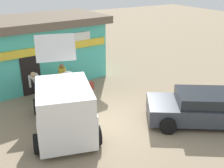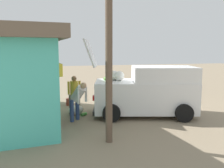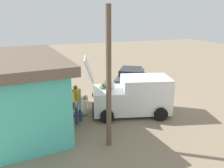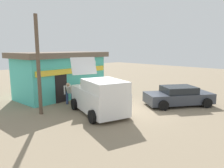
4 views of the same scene
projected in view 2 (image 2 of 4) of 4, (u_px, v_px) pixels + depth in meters
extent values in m
plane|color=gray|center=(139.00, 103.00, 11.96)|extent=(60.00, 60.00, 0.00)
cube|color=#4CC6B7|center=(6.00, 81.00, 8.92)|extent=(6.45, 3.60, 2.97)
cube|color=yellow|center=(50.00, 65.00, 9.39)|extent=(5.91, 0.58, 0.36)
cube|color=black|center=(53.00, 96.00, 8.49)|extent=(0.90, 0.13, 2.00)
cube|color=white|center=(46.00, 56.00, 10.61)|extent=(1.50, 0.18, 0.60)
cube|color=brown|center=(4.00, 36.00, 8.68)|extent=(7.07, 4.23, 0.38)
cube|color=white|center=(144.00, 96.00, 9.66)|extent=(2.83, 4.31, 1.22)
cube|color=white|center=(164.00, 74.00, 9.54)|extent=(2.35, 2.84, 0.59)
cube|color=black|center=(193.00, 75.00, 9.54)|extent=(1.52, 0.50, 0.45)
cube|color=white|center=(91.00, 53.00, 9.42)|extent=(1.70, 0.87, 1.09)
ellipsoid|color=silver|center=(114.00, 75.00, 9.89)|extent=(0.48, 0.40, 0.40)
ellipsoid|color=silver|center=(119.00, 76.00, 9.68)|extent=(0.48, 0.40, 0.40)
cylinder|color=#5AB63B|center=(108.00, 79.00, 9.82)|extent=(0.22, 0.15, 0.12)
cylinder|color=olive|center=(111.00, 78.00, 9.91)|extent=(0.29, 0.26, 0.14)
cylinder|color=#5F9442|center=(106.00, 79.00, 9.70)|extent=(0.29, 0.18, 0.16)
cylinder|color=#5E8E40|center=(108.00, 78.00, 9.94)|extent=(0.32, 0.29, 0.15)
cube|color=black|center=(95.00, 108.00, 9.74)|extent=(1.69, 0.55, 0.16)
cube|color=red|center=(93.00, 98.00, 8.95)|extent=(0.15, 0.10, 0.20)
cube|color=red|center=(96.00, 91.00, 10.36)|extent=(0.15, 0.10, 0.20)
cylinder|color=black|center=(184.00, 113.00, 8.75)|extent=(0.39, 0.71, 0.67)
cylinder|color=black|center=(171.00, 102.00, 10.70)|extent=(0.39, 0.71, 0.67)
cylinder|color=black|center=(111.00, 113.00, 8.76)|extent=(0.39, 0.71, 0.67)
cylinder|color=black|center=(112.00, 102.00, 10.70)|extent=(0.39, 0.71, 0.67)
cube|color=#383D47|center=(148.00, 85.00, 14.91)|extent=(4.50, 3.79, 0.65)
cube|color=#1E2328|center=(148.00, 76.00, 14.83)|extent=(2.54, 2.41, 0.42)
cylinder|color=black|center=(165.00, 85.00, 16.01)|extent=(0.63, 0.52, 0.61)
cylinder|color=black|center=(137.00, 84.00, 16.58)|extent=(0.63, 0.52, 0.61)
cylinder|color=black|center=(160.00, 92.00, 13.29)|extent=(0.63, 0.52, 0.61)
cylinder|color=black|center=(127.00, 91.00, 13.87)|extent=(0.63, 0.52, 0.61)
cylinder|color=#726047|center=(78.00, 103.00, 10.04)|extent=(0.15, 0.15, 0.80)
cylinder|color=#726047|center=(71.00, 104.00, 9.89)|extent=(0.15, 0.15, 0.80)
cylinder|color=gold|center=(74.00, 88.00, 9.87)|extent=(0.40, 0.40, 0.57)
sphere|color=brown|center=(74.00, 79.00, 9.81)|extent=(0.22, 0.22, 0.22)
cylinder|color=gold|center=(80.00, 87.00, 9.98)|extent=(0.09, 0.09, 0.54)
cylinder|color=gold|center=(69.00, 88.00, 9.75)|extent=(0.09, 0.09, 0.54)
cylinder|color=navy|center=(77.00, 109.00, 9.06)|extent=(0.15, 0.15, 0.83)
cylinder|color=navy|center=(72.00, 111.00, 8.76)|extent=(0.15, 0.15, 0.83)
cylinder|color=silver|center=(78.00, 94.00, 8.73)|extent=(0.68, 0.69, 0.67)
sphere|color=tan|center=(84.00, 85.00, 8.57)|extent=(0.22, 0.22, 0.22)
cylinder|color=silver|center=(86.00, 94.00, 8.86)|extent=(0.09, 0.09, 0.56)
cylinder|color=silver|center=(78.00, 96.00, 8.45)|extent=(0.09, 0.09, 0.56)
ellipsoid|color=silver|center=(76.00, 110.00, 9.75)|extent=(0.59, 0.70, 0.40)
cylinder|color=green|center=(79.00, 112.00, 10.00)|extent=(0.31, 0.27, 0.15)
cylinder|color=#4E9B43|center=(84.00, 114.00, 9.62)|extent=(0.25, 0.28, 0.13)
cylinder|color=#52AC35|center=(73.00, 112.00, 10.00)|extent=(0.34, 0.18, 0.11)
cylinder|color=#BF3F33|center=(69.00, 102.00, 11.40)|extent=(0.29, 0.29, 0.34)
cylinder|color=brown|center=(109.00, 48.00, 6.52)|extent=(0.20, 0.20, 5.42)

